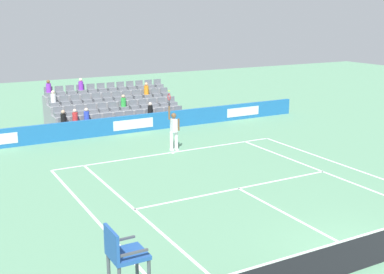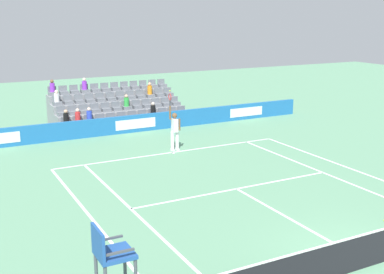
# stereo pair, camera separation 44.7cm
# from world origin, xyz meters

# --- Properties ---
(ground_plane) EXTENTS (80.00, 80.00, 0.00)m
(ground_plane) POSITION_xyz_m (0.00, 0.00, 0.00)
(ground_plane) COLOR #669E77
(line_baseline) EXTENTS (10.97, 0.10, 0.01)m
(line_baseline) POSITION_xyz_m (0.00, -11.89, 0.00)
(line_baseline) COLOR white
(line_baseline) RESTS_ON ground
(line_service) EXTENTS (8.23, 0.10, 0.01)m
(line_service) POSITION_xyz_m (0.00, -6.40, 0.00)
(line_service) COLOR white
(line_service) RESTS_ON ground
(line_centre_service) EXTENTS (0.10, 6.40, 0.01)m
(line_centre_service) POSITION_xyz_m (0.00, -3.20, 0.00)
(line_centre_service) COLOR white
(line_centre_service) RESTS_ON ground
(line_singles_sideline_left) EXTENTS (0.10, 11.89, 0.01)m
(line_singles_sideline_left) POSITION_xyz_m (4.12, -5.95, 0.00)
(line_singles_sideline_left) COLOR white
(line_singles_sideline_left) RESTS_ON ground
(line_singles_sideline_right) EXTENTS (0.10, 11.89, 0.01)m
(line_singles_sideline_right) POSITION_xyz_m (-4.12, -5.95, 0.00)
(line_singles_sideline_right) COLOR white
(line_singles_sideline_right) RESTS_ON ground
(line_doubles_sideline_left) EXTENTS (0.10, 11.89, 0.01)m
(line_doubles_sideline_left) POSITION_xyz_m (5.49, -5.95, 0.00)
(line_doubles_sideline_left) COLOR white
(line_doubles_sideline_left) RESTS_ON ground
(line_doubles_sideline_right) EXTENTS (0.10, 11.89, 0.01)m
(line_doubles_sideline_right) POSITION_xyz_m (-5.49, -5.95, 0.00)
(line_doubles_sideline_right) COLOR white
(line_doubles_sideline_right) RESTS_ON ground
(line_centre_mark) EXTENTS (0.10, 0.20, 0.01)m
(line_centre_mark) POSITION_xyz_m (0.00, -11.79, 0.00)
(line_centre_mark) COLOR white
(line_centre_mark) RESTS_ON ground
(sponsor_barrier) EXTENTS (21.30, 0.22, 0.93)m
(sponsor_barrier) POSITION_xyz_m (-0.00, -16.49, 0.46)
(sponsor_barrier) COLOR #1E66AD
(sponsor_barrier) RESTS_ON ground
(tennis_net) EXTENTS (11.97, 0.10, 1.07)m
(tennis_net) POSITION_xyz_m (0.00, 0.00, 0.49)
(tennis_net) COLOR #33383D
(tennis_net) RESTS_ON ground
(tennis_player) EXTENTS (0.53, 0.37, 2.85)m
(tennis_player) POSITION_xyz_m (-0.28, -12.18, 0.99)
(tennis_player) COLOR white
(tennis_player) RESTS_ON ground
(umpire_chair) EXTENTS (0.70, 0.70, 2.34)m
(umpire_chair) POSITION_xyz_m (6.76, -0.40, 1.52)
(umpire_chair) COLOR #474C54
(umpire_chair) RESTS_ON ground
(stadium_stand) EXTENTS (7.44, 3.80, 2.58)m
(stadium_stand) POSITION_xyz_m (0.02, -19.42, 0.68)
(stadium_stand) COLOR gray
(stadium_stand) RESTS_ON ground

